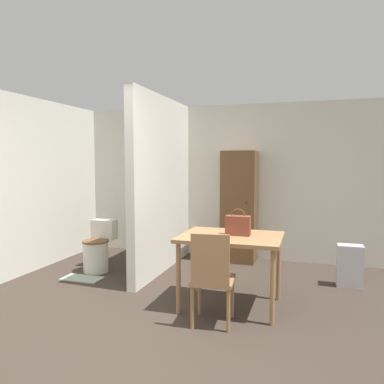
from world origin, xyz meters
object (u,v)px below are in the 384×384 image
(wooden_chair, at_px, (212,276))
(toilet, at_px, (98,249))
(space_heater, at_px, (350,266))
(wooden_cabinet, at_px, (239,207))
(dining_table, at_px, (231,243))
(handbag, at_px, (238,225))

(wooden_chair, distance_m, toilet, 2.42)
(wooden_chair, xyz_separation_m, space_heater, (1.38, 1.64, -0.23))
(wooden_chair, relative_size, wooden_cabinet, 0.53)
(dining_table, bearing_deg, wooden_chair, -97.39)
(wooden_chair, relative_size, handbag, 3.17)
(dining_table, bearing_deg, wooden_cabinet, 97.89)
(toilet, bearing_deg, wooden_cabinet, 31.39)
(dining_table, bearing_deg, space_heater, 40.03)
(dining_table, relative_size, wooden_chair, 1.18)
(dining_table, distance_m, wooden_cabinet, 1.90)
(toilet, bearing_deg, wooden_chair, -32.16)
(toilet, xyz_separation_m, space_heater, (3.42, 0.36, -0.05))
(toilet, bearing_deg, handbag, -17.96)
(toilet, xyz_separation_m, wooden_cabinet, (1.85, 1.13, 0.56))
(wooden_cabinet, height_order, space_heater, wooden_cabinet)
(handbag, bearing_deg, wooden_chair, -103.67)
(wooden_chair, height_order, space_heater, wooden_chair)
(dining_table, distance_m, wooden_chair, 0.59)
(wooden_cabinet, xyz_separation_m, space_heater, (1.57, -0.77, -0.61))
(dining_table, bearing_deg, handbag, 23.73)
(dining_table, height_order, wooden_cabinet, wooden_cabinet)
(handbag, xyz_separation_m, space_heater, (1.24, 1.07, -0.63))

